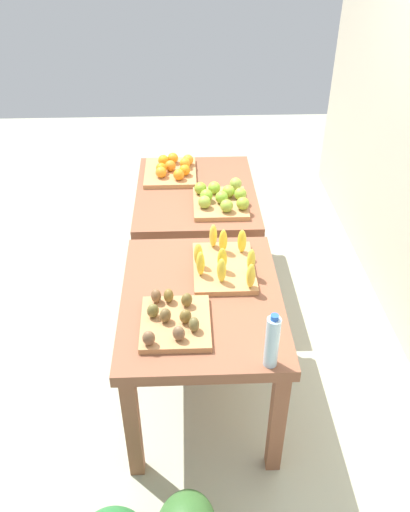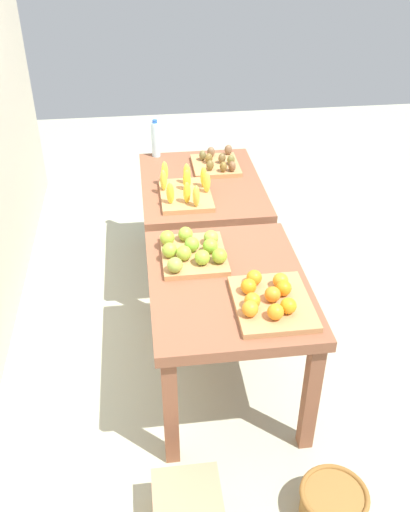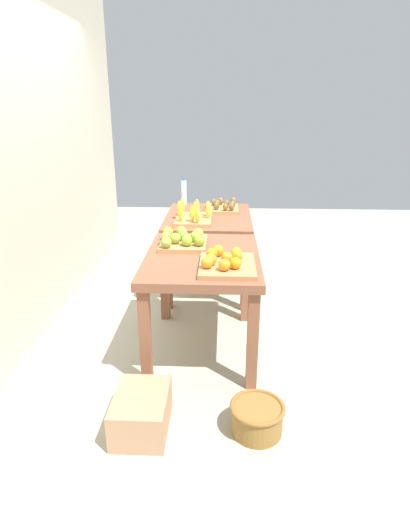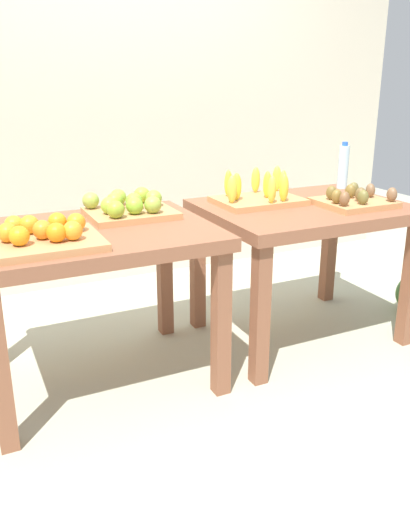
{
  "view_description": "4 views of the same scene",
  "coord_description": "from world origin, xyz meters",
  "px_view_note": "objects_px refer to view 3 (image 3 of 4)",
  "views": [
    {
      "loc": [
        2.55,
        -0.06,
        2.39
      ],
      "look_at": [
        -0.07,
        0.04,
        0.54
      ],
      "focal_mm": 36.35,
      "sensor_mm": 36.0,
      "label": 1
    },
    {
      "loc": [
        -2.82,
        0.41,
        2.42
      ],
      "look_at": [
        -0.02,
        0.05,
        0.54
      ],
      "focal_mm": 39.43,
      "sensor_mm": 36.0,
      "label": 2
    },
    {
      "loc": [
        -3.39,
        -0.15,
        1.76
      ],
      "look_at": [
        -0.05,
        0.0,
        0.55
      ],
      "focal_mm": 30.13,
      "sensor_mm": 36.0,
      "label": 3
    },
    {
      "loc": [
        -1.08,
        -2.23,
        1.36
      ],
      "look_at": [
        -0.01,
        0.01,
        0.54
      ],
      "focal_mm": 37.4,
      "sensor_mm": 36.0,
      "label": 4
    }
  ],
  "objects_px": {
    "display_table_right": "(208,227)",
    "apple_bin": "(183,239)",
    "banana_crate": "(194,216)",
    "cardboard_produce_box": "(141,412)",
    "display_table_left": "(202,270)",
    "orange_bin": "(225,262)",
    "watermelon_pile": "(232,241)",
    "wicker_basket": "(257,417)",
    "water_bottle": "(184,192)",
    "kiwi_bin": "(223,207)"
  },
  "relations": [
    {
      "from": "apple_bin",
      "to": "wicker_basket",
      "type": "bearing_deg",
      "value": -154.94
    },
    {
      "from": "cardboard_produce_box",
      "to": "apple_bin",
      "type": "bearing_deg",
      "value": -7.46
    },
    {
      "from": "display_table_left",
      "to": "cardboard_produce_box",
      "type": "distance_m",
      "value": 1.06
    },
    {
      "from": "display_table_left",
      "to": "display_table_right",
      "type": "relative_size",
      "value": 1.0
    },
    {
      "from": "apple_bin",
      "to": "kiwi_bin",
      "type": "height_order",
      "value": "apple_bin"
    },
    {
      "from": "orange_bin",
      "to": "water_bottle",
      "type": "xyz_separation_m",
      "value": [
        1.82,
        0.44,
        0.09
      ]
    },
    {
      "from": "display_table_right",
      "to": "orange_bin",
      "type": "bearing_deg",
      "value": -173.18
    },
    {
      "from": "kiwi_bin",
      "to": "water_bottle",
      "type": "relative_size",
      "value": 1.32
    },
    {
      "from": "orange_bin",
      "to": "wicker_basket",
      "type": "relative_size",
      "value": 1.42
    },
    {
      "from": "apple_bin",
      "to": "orange_bin",
      "type": "bearing_deg",
      "value": -144.63
    },
    {
      "from": "display_table_right",
      "to": "apple_bin",
      "type": "relative_size",
      "value": 2.52
    },
    {
      "from": "banana_crate",
      "to": "watermelon_pile",
      "type": "xyz_separation_m",
      "value": [
        1.15,
        -0.37,
        -0.6
      ]
    },
    {
      "from": "apple_bin",
      "to": "wicker_basket",
      "type": "xyz_separation_m",
      "value": [
        -1.08,
        -0.51,
        -0.7
      ]
    },
    {
      "from": "display_table_left",
      "to": "orange_bin",
      "type": "distance_m",
      "value": 0.32
    },
    {
      "from": "orange_bin",
      "to": "display_table_left",
      "type": "bearing_deg",
      "value": 34.69
    },
    {
      "from": "orange_bin",
      "to": "watermelon_pile",
      "type": "height_order",
      "value": "orange_bin"
    },
    {
      "from": "apple_bin",
      "to": "display_table_left",
      "type": "bearing_deg",
      "value": -143.9
    },
    {
      "from": "display_table_left",
      "to": "banana_crate",
      "type": "distance_m",
      "value": 0.94
    },
    {
      "from": "water_bottle",
      "to": "cardboard_produce_box",
      "type": "bearing_deg",
      "value": 179.42
    },
    {
      "from": "watermelon_pile",
      "to": "cardboard_produce_box",
      "type": "relative_size",
      "value": 1.56
    },
    {
      "from": "water_bottle",
      "to": "wicker_basket",
      "type": "xyz_separation_m",
      "value": [
        -2.45,
        -0.63,
        -0.78
      ]
    },
    {
      "from": "banana_crate",
      "to": "cardboard_produce_box",
      "type": "height_order",
      "value": "banana_crate"
    },
    {
      "from": "display_table_left",
      "to": "apple_bin",
      "type": "xyz_separation_m",
      "value": [
        0.22,
        0.16,
        0.15
      ]
    },
    {
      "from": "watermelon_pile",
      "to": "wicker_basket",
      "type": "height_order",
      "value": "watermelon_pile"
    },
    {
      "from": "orange_bin",
      "to": "wicker_basket",
      "type": "height_order",
      "value": "orange_bin"
    },
    {
      "from": "banana_crate",
      "to": "kiwi_bin",
      "type": "height_order",
      "value": "banana_crate"
    },
    {
      "from": "water_bottle",
      "to": "cardboard_produce_box",
      "type": "distance_m",
      "value": 2.58
    },
    {
      "from": "display_table_right",
      "to": "banana_crate",
      "type": "distance_m",
      "value": 0.29
    },
    {
      "from": "display_table_left",
      "to": "apple_bin",
      "type": "bearing_deg",
      "value": 36.1
    },
    {
      "from": "display_table_left",
      "to": "display_table_right",
      "type": "distance_m",
      "value": 1.12
    },
    {
      "from": "apple_bin",
      "to": "cardboard_produce_box",
      "type": "distance_m",
      "value": 1.29
    },
    {
      "from": "display_table_right",
      "to": "water_bottle",
      "type": "xyz_separation_m",
      "value": [
        0.47,
        0.28,
        0.24
      ]
    },
    {
      "from": "display_table_left",
      "to": "water_bottle",
      "type": "bearing_deg",
      "value": 9.84
    },
    {
      "from": "display_table_right",
      "to": "cardboard_produce_box",
      "type": "xyz_separation_m",
      "value": [
        -2.0,
        0.3,
        -0.52
      ]
    },
    {
      "from": "apple_bin",
      "to": "watermelon_pile",
      "type": "xyz_separation_m",
      "value": [
        1.85,
        -0.4,
        -0.6
      ]
    },
    {
      "from": "display_table_right",
      "to": "watermelon_pile",
      "type": "xyz_separation_m",
      "value": [
        0.94,
        -0.24,
        -0.45
      ]
    },
    {
      "from": "watermelon_pile",
      "to": "kiwi_bin",
      "type": "bearing_deg",
      "value": 171.5
    },
    {
      "from": "banana_crate",
      "to": "wicker_basket",
      "type": "height_order",
      "value": "banana_crate"
    },
    {
      "from": "wicker_basket",
      "to": "display_table_right",
      "type": "bearing_deg",
      "value": 9.98
    },
    {
      "from": "cardboard_produce_box",
      "to": "wicker_basket",
      "type": "bearing_deg",
      "value": -89.23
    },
    {
      "from": "display_table_left",
      "to": "kiwi_bin",
      "type": "distance_m",
      "value": 1.35
    },
    {
      "from": "display_table_left",
      "to": "water_bottle",
      "type": "xyz_separation_m",
      "value": [
        1.59,
        0.28,
        0.24
      ]
    },
    {
      "from": "orange_bin",
      "to": "apple_bin",
      "type": "bearing_deg",
      "value": 35.37
    },
    {
      "from": "display_table_left",
      "to": "wicker_basket",
      "type": "distance_m",
      "value": 1.08
    },
    {
      "from": "display_table_right",
      "to": "apple_bin",
      "type": "bearing_deg",
      "value": 170.17
    },
    {
      "from": "display_table_right",
      "to": "apple_bin",
      "type": "distance_m",
      "value": 0.93
    },
    {
      "from": "display_table_right",
      "to": "banana_crate",
      "type": "relative_size",
      "value": 2.36
    },
    {
      "from": "apple_bin",
      "to": "water_bottle",
      "type": "bearing_deg",
      "value": 4.93
    },
    {
      "from": "orange_bin",
      "to": "watermelon_pile",
      "type": "xyz_separation_m",
      "value": [
        2.3,
        -0.08,
        -0.6
      ]
    },
    {
      "from": "watermelon_pile",
      "to": "display_table_right",
      "type": "bearing_deg",
      "value": 165.54
    }
  ]
}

